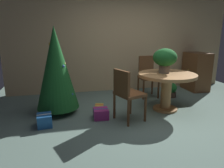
% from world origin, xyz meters
% --- Properties ---
extents(ground_plane, '(6.60, 6.60, 0.00)m').
position_xyz_m(ground_plane, '(0.00, 0.00, 0.00)').
color(ground_plane, slate).
extents(back_wall_panel, '(6.00, 0.10, 2.60)m').
position_xyz_m(back_wall_panel, '(0.00, 2.20, 1.30)').
color(back_wall_panel, tan).
rests_on(back_wall_panel, ground_plane).
extents(round_dining_table, '(1.14, 1.14, 0.76)m').
position_xyz_m(round_dining_table, '(0.43, 0.45, 0.58)').
color(round_dining_table, '#B27F4C').
rests_on(round_dining_table, ground_plane).
extents(flower_vase, '(0.47, 0.47, 0.49)m').
position_xyz_m(flower_vase, '(0.40, 0.53, 1.05)').
color(flower_vase, '#665B51').
rests_on(flower_vase, round_dining_table).
extents(wooden_chair_far, '(0.42, 0.41, 0.99)m').
position_xyz_m(wooden_chair_far, '(0.43, 1.44, 0.55)').
color(wooden_chair_far, brown).
rests_on(wooden_chair_far, ground_plane).
extents(wooden_chair_left, '(0.55, 0.58, 0.93)m').
position_xyz_m(wooden_chair_left, '(-0.51, 0.11, 0.54)').
color(wooden_chair_left, brown).
rests_on(wooden_chair_left, ground_plane).
extents(holiday_tree, '(0.80, 0.80, 1.67)m').
position_xyz_m(holiday_tree, '(-1.70, 0.78, 0.89)').
color(holiday_tree, brown).
rests_on(holiday_tree, ground_plane).
extents(gift_box_blue, '(0.26, 0.30, 0.21)m').
position_xyz_m(gift_box_blue, '(-1.92, 0.20, 0.10)').
color(gift_box_blue, '#1E569E').
rests_on(gift_box_blue, ground_plane).
extents(gift_box_gold, '(0.20, 0.22, 0.10)m').
position_xyz_m(gift_box_gold, '(-0.89, 0.76, 0.05)').
color(gift_box_gold, gold).
rests_on(gift_box_gold, ground_plane).
extents(gift_box_purple, '(0.28, 0.29, 0.18)m').
position_xyz_m(gift_box_purple, '(-0.93, 0.32, 0.09)').
color(gift_box_purple, '#9E287A').
rests_on(gift_box_purple, ground_plane).
extents(wooden_cabinet, '(0.50, 0.69, 1.02)m').
position_xyz_m(wooden_cabinet, '(1.96, 1.68, 0.51)').
color(wooden_cabinet, brown).
rests_on(wooden_cabinet, ground_plane).
extents(potted_plant, '(0.26, 0.26, 0.36)m').
position_xyz_m(potted_plant, '(0.98, 1.22, 0.18)').
color(potted_plant, '#4C382D').
rests_on(potted_plant, ground_plane).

